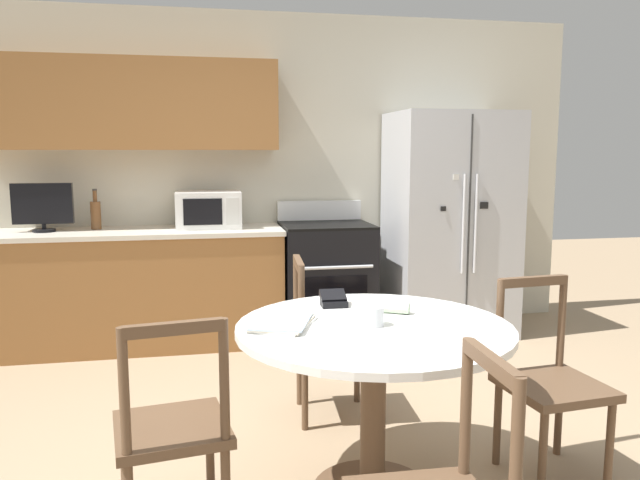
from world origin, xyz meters
name	(u,v)px	position (x,y,z in m)	size (l,w,h in m)	color
back_wall	(233,156)	(-0.30, 2.59, 1.45)	(5.20, 0.44, 2.60)	beige
kitchen_counter	(135,288)	(-1.08, 2.29, 0.45)	(2.26, 0.64, 0.90)	#936033
refrigerator	(449,224)	(1.42, 2.21, 0.90)	(0.95, 0.77, 1.80)	#B2B5BA
oven_range	(326,279)	(0.40, 2.26, 0.47)	(0.70, 0.68, 1.08)	black
microwave	(208,210)	(-0.51, 2.34, 1.04)	(0.49, 0.37, 0.28)	white
countertop_tv	(43,206)	(-1.71, 2.31, 1.09)	(0.42, 0.16, 0.36)	black
counter_bottle	(96,214)	(-1.36, 2.40, 1.02)	(0.08, 0.08, 0.31)	brown
dining_table	(374,360)	(0.13, -0.10, 0.61)	(1.17, 1.17, 0.76)	white
dining_chair_right	(550,383)	(0.97, -0.08, 0.43)	(0.46, 0.46, 0.90)	brown
dining_chair_far	(327,341)	(0.10, 0.75, 0.43)	(0.45, 0.45, 0.90)	brown
dining_chair_left	(172,431)	(-0.71, -0.25, 0.43)	(0.48, 0.48, 0.90)	brown
candle_glass	(373,317)	(0.12, -0.11, 0.80)	(0.09, 0.09, 0.08)	silver
folded_napkin	(390,307)	(0.25, 0.08, 0.79)	(0.18, 0.13, 0.05)	beige
wallet	(333,300)	(0.03, 0.26, 0.79)	(0.12, 0.13, 0.07)	black
mail_stack	(282,323)	(-0.26, -0.04, 0.78)	(0.34, 0.37, 0.02)	white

